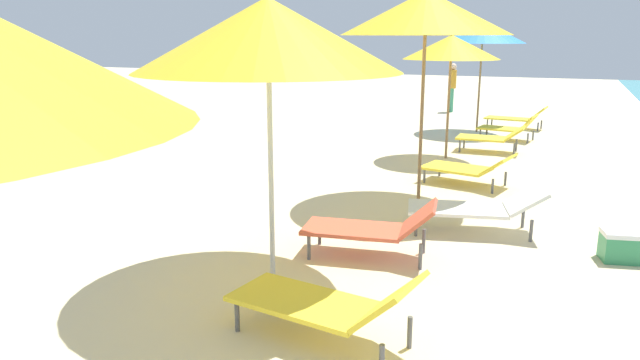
% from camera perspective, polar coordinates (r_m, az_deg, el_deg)
% --- Properties ---
extents(umbrella_third, '(2.48, 2.48, 2.75)m').
position_cam_1_polar(umbrella_third, '(5.51, -5.08, 13.87)').
color(umbrella_third, silver).
rests_on(umbrella_third, ground).
extents(lounger_third_shoreside, '(1.50, 0.81, 0.64)m').
position_cam_1_polar(lounger_third_shoreside, '(6.38, 5.08, -4.57)').
color(lounger_third_shoreside, '#D8593F').
rests_on(lounger_third_shoreside, ground).
extents(lounger_third_inland, '(1.60, 0.81, 0.66)m').
position_cam_1_polar(lounger_third_inland, '(4.65, 0.66, -11.84)').
color(lounger_third_inland, yellow).
rests_on(lounger_third_inland, ground).
extents(umbrella_fourth, '(2.35, 2.35, 3.02)m').
position_cam_1_polar(umbrella_fourth, '(8.43, 10.29, 15.71)').
color(umbrella_fourth, olive).
rests_on(umbrella_fourth, ground).
extents(lounger_fourth_shoreside, '(1.53, 0.99, 0.55)m').
position_cam_1_polar(lounger_fourth_shoreside, '(9.78, 14.24, 1.20)').
color(lounger_fourth_shoreside, yellow).
rests_on(lounger_fourth_shoreside, ground).
extents(lounger_fourth_inland, '(1.72, 1.01, 0.60)m').
position_cam_1_polar(lounger_fourth_inland, '(7.41, 15.03, -2.51)').
color(lounger_fourth_inland, white).
rests_on(lounger_fourth_inland, ground).
extents(umbrella_fifth, '(1.84, 1.84, 2.45)m').
position_cam_1_polar(umbrella_fifth, '(11.70, 12.68, 12.50)').
color(umbrella_fifth, olive).
rests_on(umbrella_fifth, ground).
extents(lounger_fifth_shoreside, '(1.34, 0.67, 0.57)m').
position_cam_1_polar(lounger_fifth_shoreside, '(12.73, 16.34, 4.05)').
color(lounger_fifth_shoreside, yellow).
rests_on(lounger_fifth_shoreside, ground).
extents(umbrella_farthest, '(2.09, 2.09, 2.78)m').
position_cam_1_polar(umbrella_farthest, '(15.30, 15.58, 13.68)').
color(umbrella_farthest, olive).
rests_on(umbrella_farthest, ground).
extents(lounger_farthest_shoreside, '(1.58, 0.76, 0.61)m').
position_cam_1_polar(lounger_farthest_shoreside, '(16.33, 18.61, 5.81)').
color(lounger_farthest_shoreside, yellow).
rests_on(lounger_farthest_shoreside, ground).
extents(lounger_farthest_inland, '(1.35, 0.81, 0.62)m').
position_cam_1_polar(lounger_farthest_inland, '(14.39, 17.91, 4.93)').
color(lounger_farthest_inland, yellow).
rests_on(lounger_farthest_inland, ground).
extents(person_walking_mid, '(0.27, 0.39, 1.54)m').
position_cam_1_polar(person_walking_mid, '(19.41, 12.79, 9.21)').
color(person_walking_mid, '#3F9972').
rests_on(person_walking_mid, ground).
extents(cooler_box, '(0.55, 0.41, 0.33)m').
position_cam_1_polar(cooler_box, '(7.09, 27.64, -5.74)').
color(cooler_box, '#338C59').
rests_on(cooler_box, ground).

